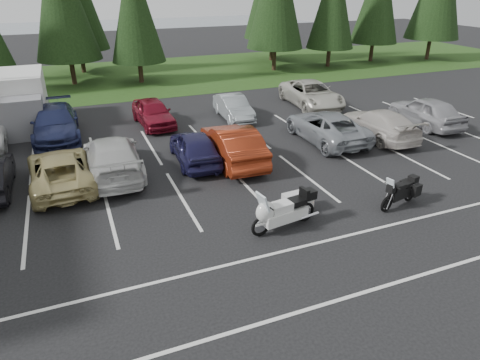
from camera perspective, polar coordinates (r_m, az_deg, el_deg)
name	(u,v)px	position (r m, az deg, el deg)	size (l,w,h in m)	color
ground	(246,200)	(16.15, 0.78, -2.73)	(120.00, 120.00, 0.00)	black
grass_strip	(137,76)	(38.29, -13.62, 13.28)	(80.00, 16.00, 0.01)	#223C13
lake_water	(128,34)	(69.20, -14.72, 18.35)	(70.00, 50.00, 0.02)	slate
box_truck	(22,102)	(26.46, -27.06, 9.20)	(2.40, 5.60, 2.90)	silver
stall_markings	(227,179)	(17.81, -1.71, 0.10)	(32.00, 16.00, 0.01)	silver
conifer_5	(134,7)	(35.21, -13.92, 21.53)	(4.14, 4.14, 9.63)	#332316
conifer_7	(333,0)	(41.87, 12.34, 22.44)	(4.27, 4.27, 9.94)	#332316
car_near_2	(60,170)	(18.40, -22.86, 1.23)	(2.32, 5.03, 1.40)	tan
car_near_3	(113,157)	(18.77, -16.61, 3.00)	(2.23, 5.49, 1.59)	silver
car_near_4	(195,147)	(19.31, -6.08, 4.39)	(1.74, 4.32, 1.47)	#1B1A41
car_near_5	(233,144)	(19.27, -0.99, 4.80)	(1.76, 5.05, 1.66)	maroon
car_near_6	(326,127)	(22.33, 11.42, 7.00)	(2.49, 5.40, 1.50)	gray
car_near_7	(378,124)	(23.49, 17.97, 7.14)	(2.06, 5.08, 1.47)	beige
car_near_8	(426,111)	(26.41, 23.56, 8.40)	(1.93, 4.81, 1.64)	#9E9DA1
car_far_1	(55,123)	(24.22, -23.40, 6.99)	(2.26, 5.56, 1.61)	#1D2348
car_far_2	(153,112)	(24.82, -11.51, 8.82)	(1.74, 4.31, 1.47)	maroon
car_far_3	(234,107)	(25.59, -0.87, 9.67)	(1.42, 4.06, 1.34)	gray
car_far_4	(312,94)	(28.55, 9.52, 11.24)	(2.59, 5.63, 1.56)	beige
touring_motorcycle	(284,208)	(14.13, 5.93, -3.73)	(2.79, 0.86, 1.55)	silver
cargo_trailer	(298,202)	(15.47, 7.68, -2.96)	(1.42, 0.80, 0.66)	silver
adventure_motorcycle	(400,190)	(16.50, 20.55, -1.25)	(2.18, 0.76, 1.33)	black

